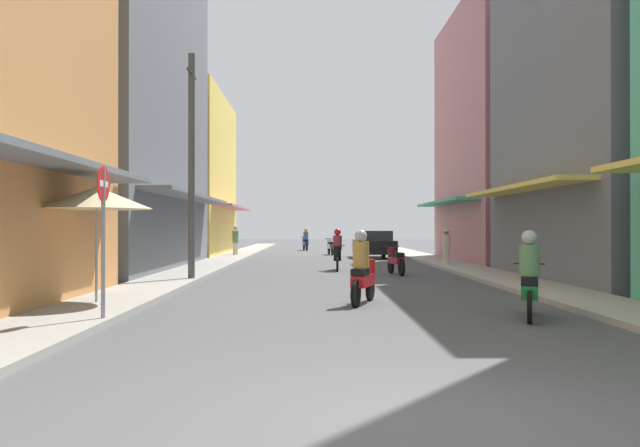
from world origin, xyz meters
name	(u,v)px	position (x,y,z in m)	size (l,w,h in m)	color
ground_plane	(330,264)	(0.00, 23.06, 0.00)	(119.08, 119.08, 0.00)	#4C4C4F
sidewalk_left	(217,263)	(-5.04, 23.06, 0.06)	(1.78, 62.13, 0.12)	#9E9991
sidewalk_right	(443,262)	(5.04, 23.06, 0.06)	(1.78, 62.13, 0.12)	#ADA89E
building_left_mid	(101,70)	(-8.93, 19.13, 7.66)	(7.05, 13.36, 15.34)	slate
building_left_far	(174,176)	(-8.93, 32.04, 4.65)	(7.05, 11.18, 9.31)	#EFD159
building_right_mid	(633,87)	(8.93, 13.78, 5.88)	(7.05, 9.67, 11.77)	slate
building_right_far	(519,135)	(8.93, 24.41, 5.96)	(7.05, 10.23, 11.94)	#B7727F
motorbike_green	(529,279)	(3.04, 5.95, 0.70)	(0.75, 1.74, 1.58)	black
motorbike_black	(337,252)	(0.14, 18.66, 0.70)	(0.55, 1.81, 1.58)	black
motorbike_red	(363,271)	(0.25, 8.13, 0.70)	(0.75, 1.74, 1.58)	black
motorbike_silver	(330,246)	(0.29, 32.35, 0.50)	(0.55, 1.80, 0.96)	black
motorbike_blue	(305,240)	(-1.27, 39.62, 0.70)	(0.59, 1.80, 1.58)	black
motorbike_maroon	(396,260)	(2.06, 16.50, 0.50)	(0.59, 1.80, 0.96)	black
parked_car	(374,244)	(2.50, 28.48, 0.74)	(2.04, 4.21, 1.45)	black
pedestrian_foreground	(446,245)	(4.75, 20.89, 0.92)	(0.44, 0.44, 1.63)	beige
pedestrian_crossing	(235,241)	(-5.06, 29.96, 0.85)	(0.34, 0.34, 1.70)	beige
vendor_umbrella	(97,198)	(-5.18, 7.59, 2.22)	(2.22, 2.22, 2.45)	#99999E
utility_pole	(192,165)	(-4.40, 13.59, 3.48)	(0.20, 1.20, 6.80)	#4C4C4F
street_sign_no_entry	(103,222)	(-4.30, 5.31, 1.72)	(0.07, 0.60, 2.65)	gray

